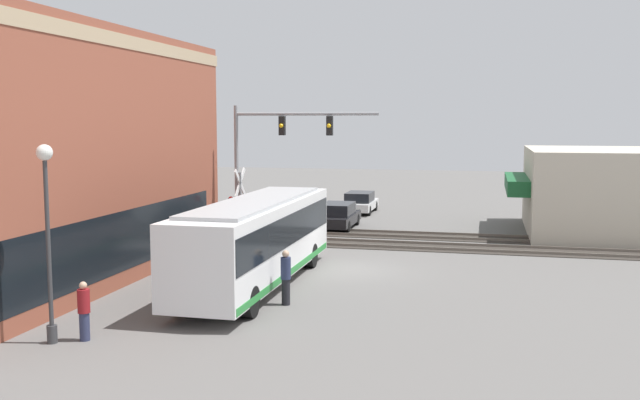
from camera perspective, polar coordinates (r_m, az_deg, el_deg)
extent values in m
plane|color=#605E5B|center=(29.20, 2.45, -5.61)|extent=(120.00, 120.00, 0.00)
cube|color=tan|center=(26.89, -16.08, 12.18)|extent=(18.69, 0.36, 0.50)
cube|color=black|center=(27.04, -15.43, -3.14)|extent=(15.53, 0.12, 2.20)
cube|color=beige|center=(41.22, 22.25, 0.62)|extent=(10.12, 8.64, 4.55)
cube|color=#19592D|center=(40.71, 15.49, 1.26)|extent=(7.09, 1.20, 0.80)
cube|color=white|center=(26.16, -5.06, -3.12)|extent=(11.80, 2.55, 2.66)
cube|color=black|center=(26.10, -5.06, -2.26)|extent=(11.56, 2.59, 1.12)
cube|color=#288438|center=(26.38, -5.03, -5.61)|extent=(11.56, 2.58, 0.24)
cube|color=#A5A8AA|center=(25.97, -5.09, -0.09)|extent=(10.03, 2.17, 0.12)
cylinder|color=black|center=(29.86, -2.80, -4.37)|extent=(1.00, 2.57, 1.00)
cylinder|color=black|center=(22.65, -8.31, -7.91)|extent=(1.00, 2.57, 1.00)
cylinder|color=gray|center=(34.51, -6.68, 1.89)|extent=(0.20, 0.20, 6.77)
cylinder|color=gray|center=(33.39, -1.15, 6.91)|extent=(0.16, 6.87, 0.16)
cube|color=black|center=(33.70, -3.05, 5.96)|extent=(0.30, 0.27, 0.90)
sphere|color=yellow|center=(33.54, -3.13, 5.96)|extent=(0.20, 0.20, 0.20)
cube|color=black|center=(33.13, 0.78, 5.96)|extent=(0.30, 0.27, 0.90)
sphere|color=yellow|center=(32.97, 0.72, 5.96)|extent=(0.20, 0.20, 0.20)
cylinder|color=gray|center=(34.43, -6.39, -0.78)|extent=(0.14, 0.14, 3.60)
cube|color=white|center=(34.29, -6.42, 1.38)|extent=(1.41, 0.06, 1.41)
cube|color=white|center=(34.29, -6.42, 1.38)|extent=(1.41, 0.06, 1.41)
cylinder|color=#38383A|center=(34.37, -6.40, 0.05)|extent=(0.08, 0.90, 0.08)
sphere|color=red|center=(34.17, -5.72, 0.02)|extent=(0.28, 0.28, 0.28)
sphere|color=red|center=(34.48, -7.13, 0.06)|extent=(0.28, 0.28, 0.28)
cylinder|color=#38383A|center=(21.12, -20.64, -10.01)|extent=(0.28, 0.28, 0.50)
cylinder|color=#38383A|center=(20.62, -20.88, -4.00)|extent=(0.12, 0.12, 5.00)
sphere|color=white|center=(20.33, -21.19, 3.56)|extent=(0.44, 0.44, 0.44)
cube|color=#332D28|center=(35.00, 4.30, -3.59)|extent=(2.60, 60.00, 0.03)
cube|color=#6B6056|center=(34.30, 4.12, -3.70)|extent=(0.07, 60.00, 0.15)
cube|color=#6B6056|center=(35.69, 4.48, -3.30)|extent=(0.07, 60.00, 0.15)
cube|color=#332D28|center=(38.12, 5.06, -2.78)|extent=(2.60, 60.00, 0.03)
cube|color=#6B6056|center=(37.41, 4.90, -2.86)|extent=(0.07, 60.00, 0.15)
cube|color=#6B6056|center=(38.82, 5.21, -2.52)|extent=(0.07, 60.00, 0.15)
cube|color=black|center=(40.29, 1.49, -1.53)|extent=(4.59, 1.80, 0.54)
cube|color=black|center=(39.99, 1.42, -0.72)|extent=(2.52, 1.62, 0.65)
cylinder|color=black|center=(41.70, 1.89, -1.54)|extent=(0.64, 1.82, 0.64)
cylinder|color=black|center=(38.94, 1.06, -2.11)|extent=(0.64, 1.82, 0.64)
cube|color=silver|center=(47.12, 3.23, -0.40)|extent=(4.34, 1.80, 0.51)
cube|color=black|center=(46.84, 3.19, 0.25)|extent=(2.39, 1.62, 0.62)
cylinder|color=black|center=(48.46, 3.51, -0.44)|extent=(0.64, 1.82, 0.64)
cylinder|color=black|center=(45.83, 2.93, -0.83)|extent=(0.64, 1.82, 0.64)
cylinder|color=black|center=(23.71, -2.75, -7.36)|extent=(0.28, 0.28, 0.87)
cylinder|color=#262D4C|center=(23.54, -2.76, -5.47)|extent=(0.34, 0.34, 0.72)
sphere|color=tan|center=(23.44, -2.77, -4.32)|extent=(0.24, 0.24, 0.24)
cylinder|color=#2D3351|center=(21.02, -18.32, -9.59)|extent=(0.28, 0.28, 0.79)
cylinder|color=maroon|center=(20.84, -18.39, -7.67)|extent=(0.34, 0.34, 0.66)
sphere|color=tan|center=(20.74, -18.43, -6.50)|extent=(0.21, 0.21, 0.21)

